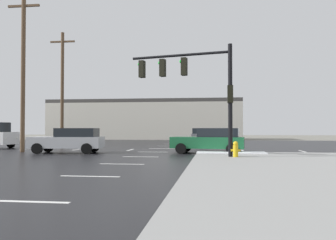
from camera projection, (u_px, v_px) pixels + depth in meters
name	position (u px, v px, depth m)	size (l,w,h in m)	color
ground_plane	(158.00, 150.00, 25.38)	(120.00, 120.00, 0.00)	slate
road_asphalt	(158.00, 150.00, 25.38)	(44.00, 44.00, 0.02)	black
snow_strip_curbside	(231.00, 152.00, 20.78)	(4.00, 1.60, 0.06)	white
lane_markings	(172.00, 151.00, 23.86)	(36.15, 36.15, 0.01)	silver
traffic_signal_mast	(196.00, 80.00, 18.76)	(5.52, 1.45, 5.79)	black
fire_hydrant	(236.00, 149.00, 17.87)	(0.48, 0.26, 0.79)	gold
strip_building_background	(146.00, 120.00, 51.99)	(27.39, 8.00, 5.66)	beige
sedan_grey	(201.00, 135.00, 36.31)	(2.18, 4.60, 1.58)	slate
sedan_silver	(69.00, 140.00, 22.41)	(4.65, 2.34, 1.58)	#B7BABF
sedan_green	(210.00, 140.00, 22.11)	(4.67, 2.41, 1.58)	#195933
utility_pole_mid	(23.00, 69.00, 23.44)	(2.20, 0.28, 10.55)	brown
utility_pole_far	(62.00, 87.00, 30.67)	(2.20, 0.28, 9.93)	brown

